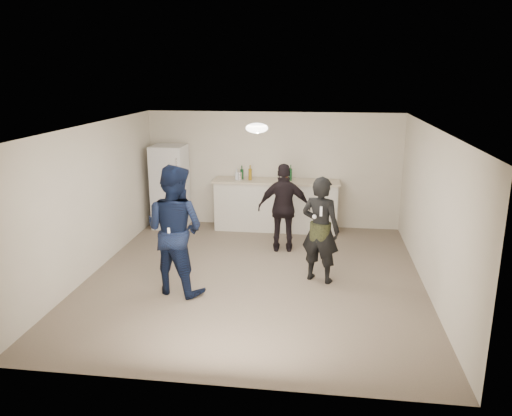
# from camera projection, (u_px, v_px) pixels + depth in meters

# --- Properties ---
(floor) EXTENTS (6.00, 6.00, 0.00)m
(floor) POSITION_uv_depth(u_px,v_px,m) (254.00, 277.00, 8.33)
(floor) COLOR #6B5B4C
(floor) RESTS_ON ground
(ceiling) EXTENTS (6.00, 6.00, 0.00)m
(ceiling) POSITION_uv_depth(u_px,v_px,m) (254.00, 127.00, 7.67)
(ceiling) COLOR silver
(ceiling) RESTS_ON wall_back
(wall_back) EXTENTS (6.00, 0.00, 6.00)m
(wall_back) POSITION_uv_depth(u_px,v_px,m) (273.00, 170.00, 10.86)
(wall_back) COLOR beige
(wall_back) RESTS_ON floor
(wall_front) EXTENTS (6.00, 0.00, 6.00)m
(wall_front) POSITION_uv_depth(u_px,v_px,m) (215.00, 280.00, 5.13)
(wall_front) COLOR beige
(wall_front) RESTS_ON floor
(wall_left) EXTENTS (0.00, 6.00, 6.00)m
(wall_left) POSITION_uv_depth(u_px,v_px,m) (92.00, 200.00, 8.35)
(wall_left) COLOR beige
(wall_left) RESTS_ON floor
(wall_right) EXTENTS (0.00, 6.00, 6.00)m
(wall_right) POSITION_uv_depth(u_px,v_px,m) (432.00, 211.00, 7.65)
(wall_right) COLOR beige
(wall_right) RESTS_ON floor
(counter) EXTENTS (2.60, 0.56, 1.05)m
(counter) POSITION_uv_depth(u_px,v_px,m) (276.00, 206.00, 10.73)
(counter) COLOR beige
(counter) RESTS_ON floor
(counter_top) EXTENTS (2.68, 0.64, 0.04)m
(counter_top) POSITION_uv_depth(u_px,v_px,m) (276.00, 181.00, 10.58)
(counter_top) COLOR beige
(counter_top) RESTS_ON counter
(fridge) EXTENTS (0.70, 0.70, 1.80)m
(fridge) POSITION_uv_depth(u_px,v_px,m) (170.00, 187.00, 10.86)
(fridge) COLOR white
(fridge) RESTS_ON floor
(fridge_handle) EXTENTS (0.02, 0.02, 0.60)m
(fridge_handle) POSITION_uv_depth(u_px,v_px,m) (177.00, 172.00, 10.36)
(fridge_handle) COLOR silver
(fridge_handle) RESTS_ON fridge
(ceiling_dome) EXTENTS (0.36, 0.36, 0.16)m
(ceiling_dome) POSITION_uv_depth(u_px,v_px,m) (257.00, 128.00, 7.97)
(ceiling_dome) COLOR white
(ceiling_dome) RESTS_ON ceiling
(shaker) EXTENTS (0.08, 0.08, 0.17)m
(shaker) POSITION_uv_depth(u_px,v_px,m) (240.00, 176.00, 10.61)
(shaker) COLOR silver
(shaker) RESTS_ON counter_top
(man) EXTENTS (1.16, 1.02, 2.00)m
(man) POSITION_uv_depth(u_px,v_px,m) (175.00, 230.00, 7.57)
(man) COLOR #101E43
(man) RESTS_ON floor
(woman) EXTENTS (0.75, 0.62, 1.75)m
(woman) POSITION_uv_depth(u_px,v_px,m) (320.00, 230.00, 7.99)
(woman) COLOR black
(woman) RESTS_ON floor
(camo_shorts) EXTENTS (0.34, 0.34, 0.28)m
(camo_shorts) POSITION_uv_depth(u_px,v_px,m) (320.00, 231.00, 8.00)
(camo_shorts) COLOR #363D1B
(camo_shorts) RESTS_ON woman
(spectator) EXTENTS (1.02, 0.49, 1.69)m
(spectator) POSITION_uv_depth(u_px,v_px,m) (284.00, 208.00, 9.37)
(spectator) COLOR black
(spectator) RESTS_ON floor
(remote_man) EXTENTS (0.04, 0.04, 0.15)m
(remote_man) POSITION_uv_depth(u_px,v_px,m) (169.00, 232.00, 7.29)
(remote_man) COLOR white
(remote_man) RESTS_ON man
(nunchuk_man) EXTENTS (0.07, 0.07, 0.07)m
(nunchuk_man) POSITION_uv_depth(u_px,v_px,m) (178.00, 237.00, 7.32)
(nunchuk_man) COLOR silver
(nunchuk_man) RESTS_ON man
(remote_woman) EXTENTS (0.04, 0.04, 0.15)m
(remote_woman) POSITION_uv_depth(u_px,v_px,m) (321.00, 211.00, 7.65)
(remote_woman) COLOR white
(remote_woman) RESTS_ON woman
(nunchuk_woman) EXTENTS (0.07, 0.07, 0.07)m
(nunchuk_woman) POSITION_uv_depth(u_px,v_px,m) (314.00, 217.00, 7.72)
(nunchuk_woman) COLOR silver
(nunchuk_woman) RESTS_ON woman
(bottle_cluster) EXTENTS (1.21, 0.14, 0.26)m
(bottle_cluster) POSITION_uv_depth(u_px,v_px,m) (262.00, 175.00, 10.58)
(bottle_cluster) COLOR #8D6814
(bottle_cluster) RESTS_ON counter_top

